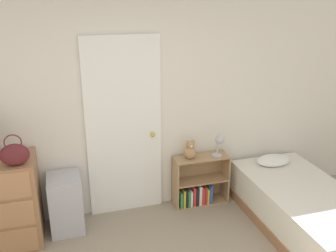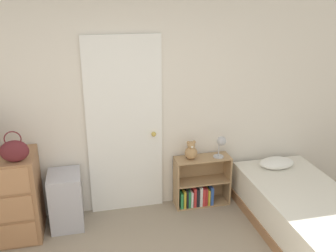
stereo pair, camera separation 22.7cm
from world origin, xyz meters
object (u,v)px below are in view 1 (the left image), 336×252
object	(u,v)px
handbag	(15,154)
bookshelf	(198,186)
storage_bin	(66,203)
teddy_bear	(190,151)
desk_lamp	(219,142)
bed	(304,208)

from	to	relation	value
handbag	bookshelf	bearing A→B (deg)	8.98
handbag	storage_bin	xyz separation A→B (m)	(0.41, 0.23, -0.74)
handbag	bookshelf	xyz separation A→B (m)	(2.00, 0.32, -0.82)
bookshelf	teddy_bear	size ratio (longest dim) A/B	2.92
desk_lamp	bookshelf	bearing A→B (deg)	170.73
handbag	desk_lamp	size ratio (longest dim) A/B	1.19
handbag	bed	size ratio (longest dim) A/B	0.17
handbag	bookshelf	world-z (taller)	handbag
desk_lamp	bed	size ratio (longest dim) A/B	0.14
teddy_bear	desk_lamp	bearing A→B (deg)	-6.21
teddy_bear	desk_lamp	xyz separation A→B (m)	(0.36, -0.04, 0.09)
teddy_bear	handbag	bearing A→B (deg)	-170.51
handbag	desk_lamp	distance (m)	2.27
handbag	desk_lamp	world-z (taller)	handbag
teddy_bear	storage_bin	bearing A→B (deg)	-176.66
bookshelf	bed	bearing A→B (deg)	-40.93
teddy_bear	bed	xyz separation A→B (m)	(1.06, -0.82, -0.49)
handbag	bed	distance (m)	3.09
handbag	storage_bin	world-z (taller)	handbag
teddy_bear	desk_lamp	distance (m)	0.37
teddy_bear	bed	world-z (taller)	teddy_bear
teddy_bear	bed	size ratio (longest dim) A/B	0.12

